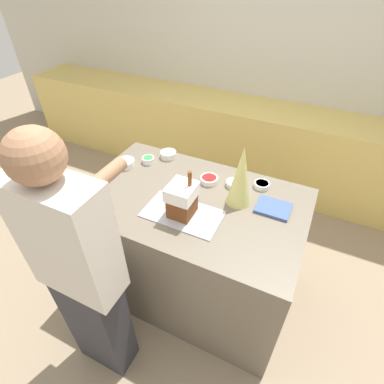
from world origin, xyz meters
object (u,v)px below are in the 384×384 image
(candy_bowl_far_right, at_px, (234,183))
(candy_bowl_center_rear, at_px, (126,163))
(candy_bowl_far_left, at_px, (262,185))
(candy_bowl_front_corner, at_px, (209,179))
(decorative_tree, at_px, (241,176))
(person, at_px, (82,275))
(candy_bowl_beside_tree, at_px, (168,154))
(baking_tray, at_px, (182,214))
(candy_bowl_near_tray_left, at_px, (148,160))
(gingerbread_house, at_px, (182,199))
(cookbook, at_px, (273,208))

(candy_bowl_far_right, bearing_deg, candy_bowl_center_rear, -171.62)
(candy_bowl_far_left, bearing_deg, candy_bowl_front_corner, -163.54)
(decorative_tree, xyz_separation_m, candy_bowl_far_left, (0.10, 0.22, -0.18))
(person, bearing_deg, candy_bowl_far_left, 58.79)
(candy_bowl_front_corner, xyz_separation_m, candy_bowl_center_rear, (-0.64, -0.09, 0.01))
(candy_bowl_far_right, distance_m, candy_bowl_beside_tree, 0.60)
(baking_tray, relative_size, decorative_tree, 1.18)
(candy_bowl_center_rear, xyz_separation_m, candy_bowl_near_tray_left, (0.13, 0.11, -0.00))
(decorative_tree, distance_m, candy_bowl_far_right, 0.25)
(candy_bowl_near_tray_left, height_order, candy_bowl_beside_tree, candy_bowl_beside_tree)
(candy_bowl_far_right, bearing_deg, decorative_tree, -60.82)
(baking_tray, distance_m, gingerbread_house, 0.12)
(candy_bowl_far_left, height_order, person, person)
(decorative_tree, bearing_deg, candy_bowl_center_rear, 178.25)
(candy_bowl_beside_tree, distance_m, candy_bowl_far_left, 0.76)
(decorative_tree, distance_m, person, 1.05)
(gingerbread_house, xyz_separation_m, person, (-0.28, -0.60, -0.16))
(candy_bowl_beside_tree, bearing_deg, cookbook, -15.47)
(baking_tray, height_order, gingerbread_house, gingerbread_house)
(baking_tray, relative_size, candy_bowl_far_right, 4.61)
(baking_tray, distance_m, candy_bowl_front_corner, 0.38)
(candy_bowl_front_corner, bearing_deg, candy_bowl_far_left, 16.46)
(candy_bowl_far_right, height_order, cookbook, candy_bowl_far_right)
(candy_bowl_far_right, bearing_deg, baking_tray, -114.81)
(decorative_tree, distance_m, candy_bowl_near_tray_left, 0.80)
(candy_bowl_front_corner, bearing_deg, candy_bowl_near_tray_left, 176.94)
(candy_bowl_front_corner, relative_size, candy_bowl_far_left, 1.16)
(gingerbread_house, height_order, candy_bowl_front_corner, gingerbread_house)
(baking_tray, xyz_separation_m, candy_bowl_near_tray_left, (-0.50, 0.40, 0.02))
(candy_bowl_front_corner, relative_size, candy_bowl_beside_tree, 1.01)
(decorative_tree, xyz_separation_m, candy_bowl_far_right, (-0.08, 0.15, -0.18))
(candy_bowl_front_corner, relative_size, person, 0.07)
(candy_bowl_center_rear, xyz_separation_m, person, (0.34, -0.88, -0.07))
(candy_bowl_near_tray_left, bearing_deg, cookbook, -6.56)
(baking_tray, distance_m, candy_bowl_beside_tree, 0.67)
(gingerbread_house, relative_size, candy_bowl_near_tray_left, 3.34)
(candy_bowl_center_rear, height_order, candy_bowl_far_left, candy_bowl_center_rear)
(candy_bowl_near_tray_left, relative_size, candy_bowl_far_left, 0.85)
(candy_bowl_near_tray_left, xyz_separation_m, person, (0.21, -1.00, -0.06))
(candy_bowl_far_right, relative_size, candy_bowl_center_rear, 0.77)
(decorative_tree, xyz_separation_m, person, (-0.55, -0.86, -0.24))
(candy_bowl_far_left, xyz_separation_m, person, (-0.65, -1.07, -0.06))
(candy_bowl_far_left, xyz_separation_m, cookbook, (0.13, -0.19, -0.01))
(candy_bowl_near_tray_left, relative_size, cookbook, 0.43)
(candy_bowl_center_rear, relative_size, person, 0.08)
(candy_bowl_center_rear, distance_m, person, 0.95)
(gingerbread_house, height_order, person, person)
(candy_bowl_front_corner, relative_size, cookbook, 0.59)
(candy_bowl_beside_tree, bearing_deg, candy_bowl_near_tray_left, -127.44)
(candy_bowl_front_corner, height_order, candy_bowl_beside_tree, candy_bowl_beside_tree)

